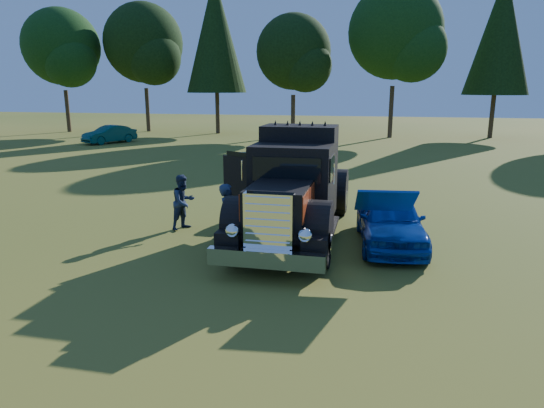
% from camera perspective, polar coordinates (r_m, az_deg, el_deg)
% --- Properties ---
extents(ground, '(120.00, 120.00, 0.00)m').
position_cam_1_polar(ground, '(12.33, -3.32, -5.55)').
color(ground, '#3F5519').
rests_on(ground, ground).
extents(treeline, '(67.22, 24.04, 13.84)m').
position_cam_1_polar(treeline, '(39.39, 8.87, 18.68)').
color(treeline, '#2D2116').
rests_on(treeline, ground).
extents(diamond_t_truck, '(3.30, 7.16, 3.00)m').
position_cam_1_polar(diamond_t_truck, '(13.08, 2.56, 1.40)').
color(diamond_t_truck, black).
rests_on(diamond_t_truck, ground).
extents(hotrod_coupe, '(2.01, 4.28, 1.89)m').
position_cam_1_polar(hotrod_coupe, '(13.00, 13.73, -1.76)').
color(hotrod_coupe, '#1007A5').
rests_on(hotrod_coupe, ground).
extents(spectator_near, '(0.48, 0.67, 1.73)m').
position_cam_1_polar(spectator_near, '(12.11, -5.19, -1.65)').
color(spectator_near, '#212C4D').
rests_on(spectator_near, ground).
extents(spectator_far, '(0.89, 0.97, 1.60)m').
position_cam_1_polar(spectator_far, '(14.25, -10.37, 0.24)').
color(spectator_far, '#212E4F').
rests_on(spectator_far, ground).
extents(distant_teal_car, '(2.98, 4.11, 1.29)m').
position_cam_1_polar(distant_teal_car, '(38.07, -18.57, 7.78)').
color(distant_teal_car, '#0A3C3A').
rests_on(distant_teal_car, ground).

